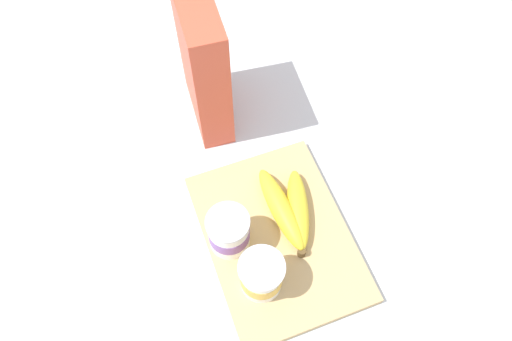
# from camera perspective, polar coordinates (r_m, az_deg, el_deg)

# --- Properties ---
(ground_plane) EXTENTS (2.40, 2.40, 0.00)m
(ground_plane) POSITION_cam_1_polar(r_m,az_deg,el_deg) (0.87, 2.47, -7.91)
(ground_plane) COLOR silver
(cutting_board) EXTENTS (0.32, 0.24, 0.02)m
(cutting_board) POSITION_cam_1_polar(r_m,az_deg,el_deg) (0.86, 2.50, -7.71)
(cutting_board) COLOR tan
(cutting_board) RESTS_ON ground_plane
(cereal_box) EXTENTS (0.18, 0.07, 0.27)m
(cereal_box) POSITION_cam_1_polar(r_m,az_deg,el_deg) (0.90, -6.07, 12.05)
(cereal_box) COLOR #D85138
(cereal_box) RESTS_ON ground_plane
(yogurt_cup_front) EXTENTS (0.07, 0.07, 0.08)m
(yogurt_cup_front) POSITION_cam_1_polar(r_m,az_deg,el_deg) (0.78, 0.63, -12.01)
(yogurt_cup_front) COLOR white
(yogurt_cup_front) RESTS_ON cutting_board
(yogurt_cup_back) EXTENTS (0.07, 0.07, 0.08)m
(yogurt_cup_back) POSITION_cam_1_polar(r_m,az_deg,el_deg) (0.81, -3.16, -7.08)
(yogurt_cup_back) COLOR white
(yogurt_cup_back) RESTS_ON cutting_board
(banana_bunch) EXTENTS (0.17, 0.09, 0.04)m
(banana_bunch) POSITION_cam_1_polar(r_m,az_deg,el_deg) (0.85, 3.75, -4.46)
(banana_bunch) COLOR yellow
(banana_bunch) RESTS_ON cutting_board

